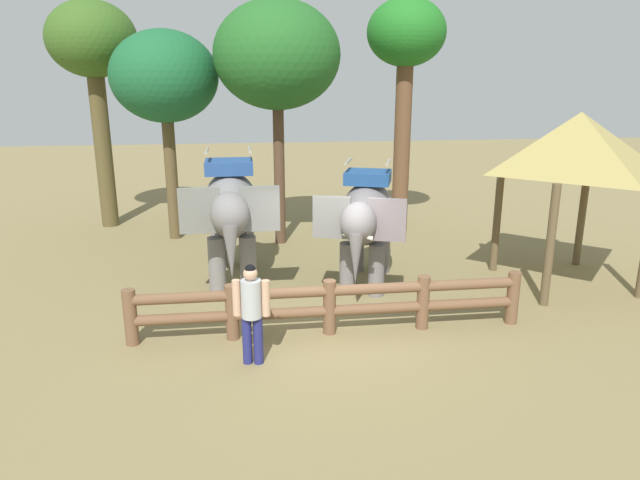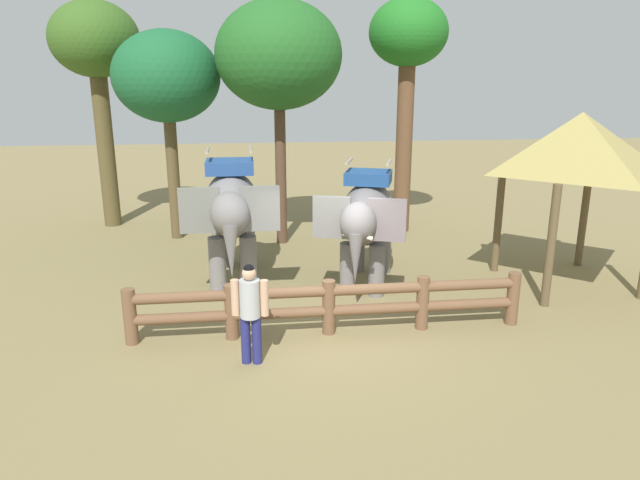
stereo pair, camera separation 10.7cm
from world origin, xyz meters
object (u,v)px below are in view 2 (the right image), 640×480
(elephant_near_left, at_px, (231,209))
(tree_far_left, at_px, (408,46))
(log_fence, at_px, (329,303))
(tree_back_center, at_px, (167,78))
(tree_deep_back, at_px, (95,48))
(tourist_woman_in_black, at_px, (250,307))
(thatched_shelter, at_px, (579,145))
(elephant_center, at_px, (366,218))
(tree_far_right, at_px, (279,56))

(elephant_near_left, height_order, tree_far_left, tree_far_left)
(log_fence, relative_size, tree_back_center, 1.27)
(elephant_near_left, bearing_deg, tree_far_left, 38.75)
(elephant_near_left, height_order, tree_deep_back, tree_deep_back)
(tourist_woman_in_black, distance_m, tree_back_center, 9.05)
(thatched_shelter, bearing_deg, tree_back_center, 152.11)
(elephant_center, bearing_deg, tree_deep_back, 138.09)
(tourist_woman_in_black, bearing_deg, tree_deep_back, 114.48)
(elephant_near_left, distance_m, tree_back_center, 5.18)
(elephant_center, bearing_deg, tree_far_left, 66.80)
(tree_far_right, bearing_deg, elephant_center, -65.06)
(tourist_woman_in_black, distance_m, thatched_shelter, 8.11)
(tree_back_center, xyz_separation_m, tree_deep_back, (-2.23, 1.72, 0.85))
(thatched_shelter, bearing_deg, elephant_center, 175.24)
(tourist_woman_in_black, height_order, tree_deep_back, tree_deep_back)
(thatched_shelter, height_order, tree_back_center, tree_back_center)
(tree_far_left, bearing_deg, elephant_near_left, -141.25)
(log_fence, distance_m, tree_far_right, 7.66)
(elephant_center, relative_size, tree_back_center, 0.58)
(elephant_near_left, relative_size, thatched_shelter, 0.91)
(log_fence, height_order, tourist_woman_in_black, tourist_woman_in_black)
(tree_far_left, bearing_deg, tourist_woman_in_black, -119.50)
(elephant_center, relative_size, tourist_woman_in_black, 1.94)
(tourist_woman_in_black, bearing_deg, elephant_center, 53.12)
(thatched_shelter, height_order, tree_deep_back, tree_deep_back)
(elephant_near_left, bearing_deg, elephant_center, -11.89)
(log_fence, xyz_separation_m, tree_far_left, (3.13, 7.08, 4.84))
(thatched_shelter, height_order, tree_far_right, tree_far_right)
(elephant_near_left, height_order, tourist_woman_in_black, elephant_near_left)
(elephant_center, height_order, tree_deep_back, tree_deep_back)
(log_fence, xyz_separation_m, tree_back_center, (-3.64, 7.03, 3.94))
(elephant_near_left, xyz_separation_m, tree_back_center, (-1.79, 3.96, 2.82))
(log_fence, relative_size, elephant_near_left, 2.08)
(tree_deep_back, bearing_deg, tree_back_center, -37.55)
(elephant_near_left, relative_size, tree_back_center, 0.61)
(elephant_near_left, height_order, thatched_shelter, thatched_shelter)
(tourist_woman_in_black, xyz_separation_m, thatched_shelter, (7.19, 3.06, 2.19))
(elephant_near_left, xyz_separation_m, thatched_shelter, (7.60, -1.02, 1.47))
(tourist_woman_in_black, bearing_deg, thatched_shelter, 23.08)
(tree_back_center, height_order, tree_far_right, tree_far_right)
(tourist_woman_in_black, distance_m, tree_far_right, 8.30)
(tree_far_left, distance_m, tree_deep_back, 9.16)
(log_fence, distance_m, tree_far_left, 9.12)
(elephant_near_left, bearing_deg, tree_deep_back, 125.33)
(elephant_near_left, xyz_separation_m, tree_deep_back, (-4.02, 5.67, 3.67))
(tree_back_center, xyz_separation_m, tree_far_right, (3.06, -0.87, 0.57))
(elephant_near_left, height_order, elephant_center, elephant_near_left)
(elephant_near_left, distance_m, tree_far_right, 4.76)
(tourist_woman_in_black, bearing_deg, log_fence, 34.97)
(elephant_center, xyz_separation_m, tourist_woman_in_black, (-2.58, -3.44, -0.59))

